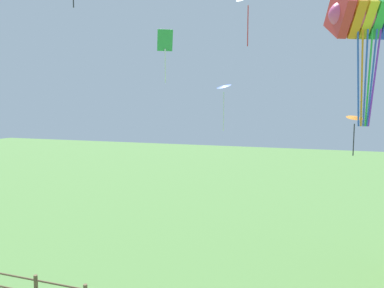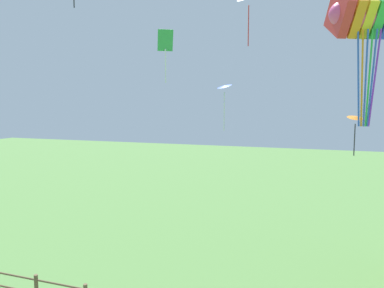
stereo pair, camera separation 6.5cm
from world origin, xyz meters
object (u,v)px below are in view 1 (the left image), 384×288
(kite_rainbow_parafoil, at_px, (361,15))
(kite_orange_delta, at_px, (355,120))
(kite_blue_delta, at_px, (224,90))
(kite_green_diamond, at_px, (165,47))

(kite_rainbow_parafoil, distance_m, kite_orange_delta, 6.43)
(kite_rainbow_parafoil, height_order, kite_blue_delta, kite_rainbow_parafoil)
(kite_rainbow_parafoil, xyz_separation_m, kite_green_diamond, (-7.11, 1.21, -0.43))
(kite_green_diamond, height_order, kite_blue_delta, kite_green_diamond)
(kite_rainbow_parafoil, bearing_deg, kite_green_diamond, 170.33)
(kite_orange_delta, bearing_deg, kite_blue_delta, -173.81)
(kite_green_diamond, bearing_deg, kite_rainbow_parafoil, -9.67)
(kite_rainbow_parafoil, height_order, kite_orange_delta, kite_rainbow_parafoil)
(kite_blue_delta, bearing_deg, kite_green_diamond, -113.40)
(kite_green_diamond, relative_size, kite_blue_delta, 0.90)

